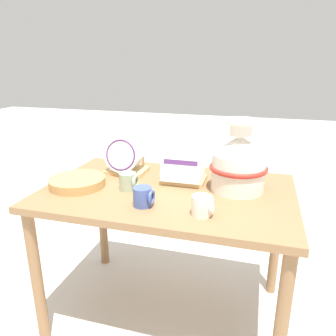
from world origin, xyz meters
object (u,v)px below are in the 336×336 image
object	(u,v)px
ceramic_vase	(239,161)
mug_cream_glaze	(203,206)
dish_rack_round_plates	(126,158)
dish_rack_square_plates	(184,167)
mug_cobalt_glaze	(143,197)
wicker_charger_stack	(77,182)
mug_sage_glaze	(128,181)

from	to	relation	value
ceramic_vase	mug_cream_glaze	size ratio (longest dim) A/B	3.90
dish_rack_round_plates	dish_rack_square_plates	bearing A→B (deg)	-7.68
dish_rack_round_plates	mug_cobalt_glaze	distance (m)	0.47
dish_rack_round_plates	wicker_charger_stack	xyz separation A→B (m)	(-0.16, -0.26, -0.06)
ceramic_vase	mug_sage_glaze	xyz separation A→B (m)	(-0.52, -0.15, -0.10)
mug_cobalt_glaze	ceramic_vase	bearing A→B (deg)	38.74
dish_rack_round_plates	dish_rack_square_plates	world-z (taller)	dish_rack_square_plates
ceramic_vase	wicker_charger_stack	size ratio (longest dim) A/B	1.26
dish_rack_square_plates	dish_rack_round_plates	bearing A→B (deg)	172.32
dish_rack_round_plates	wicker_charger_stack	distance (m)	0.31
dish_rack_round_plates	wicker_charger_stack	world-z (taller)	dish_rack_round_plates
ceramic_vase	mug_cream_glaze	bearing A→B (deg)	-109.11
wicker_charger_stack	mug_cobalt_glaze	xyz separation A→B (m)	(0.41, -0.13, 0.02)
dish_rack_square_plates	mug_cobalt_glaze	bearing A→B (deg)	-105.96
dish_rack_square_plates	mug_sage_glaze	size ratio (longest dim) A/B	2.50
ceramic_vase	dish_rack_square_plates	world-z (taller)	ceramic_vase
dish_rack_round_plates	mug_cream_glaze	bearing A→B (deg)	-38.76
dish_rack_round_plates	dish_rack_square_plates	xyz separation A→B (m)	(0.35, -0.05, -0.01)
dish_rack_round_plates	mug_cream_glaze	distance (m)	0.66
ceramic_vase	mug_cobalt_glaze	bearing A→B (deg)	-141.26
wicker_charger_stack	ceramic_vase	bearing A→B (deg)	12.40
mug_cream_glaze	dish_rack_square_plates	bearing A→B (deg)	114.61
wicker_charger_stack	mug_sage_glaze	xyz separation A→B (m)	(0.27, 0.03, 0.02)
mug_cobalt_glaze	dish_rack_square_plates	bearing A→B (deg)	74.04
mug_cream_glaze	wicker_charger_stack	bearing A→B (deg)	167.13
dish_rack_square_plates	mug_cream_glaze	xyz separation A→B (m)	(0.17, -0.37, -0.04)
ceramic_vase	dish_rack_round_plates	bearing A→B (deg)	172.10
wicker_charger_stack	mug_sage_glaze	bearing A→B (deg)	5.91
mug_cobalt_glaze	mug_cream_glaze	world-z (taller)	same
dish_rack_square_plates	mug_sage_glaze	distance (m)	0.30
ceramic_vase	wicker_charger_stack	xyz separation A→B (m)	(-0.79, -0.17, -0.13)
dish_rack_round_plates	mug_sage_glaze	distance (m)	0.26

